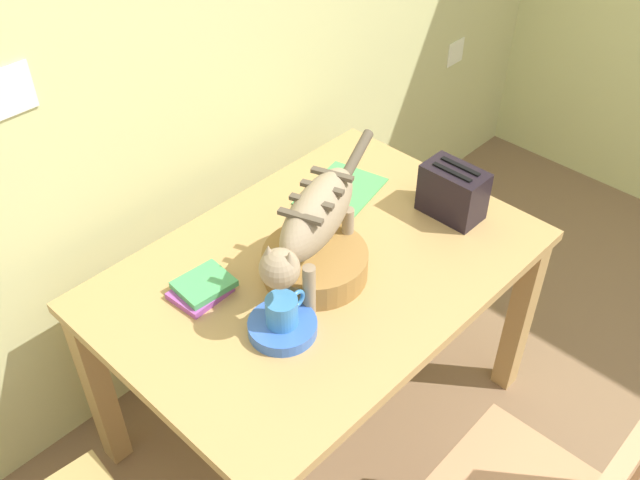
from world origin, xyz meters
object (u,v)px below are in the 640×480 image
(book_stack, at_px, (202,288))
(toaster, at_px, (453,192))
(dining_table, at_px, (320,287))
(coffee_mug, at_px, (283,310))
(magazine, at_px, (341,191))
(cat, at_px, (314,221))
(saucer_bowl, at_px, (283,327))
(wicker_basket, at_px, (315,263))

(book_stack, xyz_separation_m, toaster, (0.79, -0.29, 0.07))
(dining_table, distance_m, coffee_mug, 0.32)
(magazine, bearing_deg, coffee_mug, -163.95)
(cat, bearing_deg, magazine, -76.95)
(book_stack, bearing_deg, cat, -38.35)
(coffee_mug, bearing_deg, cat, 19.92)
(magazine, bearing_deg, toaster, -76.98)
(toaster, bearing_deg, cat, 170.32)
(dining_table, relative_size, toaster, 6.48)
(dining_table, relative_size, saucer_bowl, 6.89)
(book_stack, relative_size, toaster, 0.88)
(saucer_bowl, xyz_separation_m, wicker_basket, (0.22, 0.09, 0.03))
(dining_table, height_order, wicker_basket, wicker_basket)
(coffee_mug, bearing_deg, toaster, -1.67)
(cat, xyz_separation_m, toaster, (0.54, -0.09, -0.14))
(coffee_mug, relative_size, toaster, 0.64)
(coffee_mug, xyz_separation_m, toaster, (0.73, -0.02, 0.01))
(dining_table, relative_size, book_stack, 7.37)
(dining_table, bearing_deg, saucer_bowl, -157.22)
(wicker_basket, distance_m, toaster, 0.53)
(magazine, height_order, book_stack, book_stack)
(magazine, bearing_deg, saucer_bowl, -164.09)
(magazine, bearing_deg, wicker_basket, -160.73)
(book_stack, bearing_deg, wicker_basket, -32.39)
(dining_table, xyz_separation_m, saucer_bowl, (-0.26, -0.11, 0.11))
(cat, bearing_deg, wicker_basket, -67.47)
(coffee_mug, height_order, book_stack, coffee_mug)
(dining_table, distance_m, book_stack, 0.37)
(magazine, distance_m, toaster, 0.38)
(coffee_mug, bearing_deg, book_stack, 102.37)
(saucer_bowl, bearing_deg, wicker_basket, 22.76)
(cat, distance_m, wicker_basket, 0.19)
(wicker_basket, bearing_deg, dining_table, 22.87)
(dining_table, distance_m, magazine, 0.39)
(cat, bearing_deg, dining_table, -77.72)
(dining_table, xyz_separation_m, book_stack, (-0.32, 0.16, 0.11))
(wicker_basket, xyz_separation_m, toaster, (0.51, -0.12, 0.04))
(saucer_bowl, bearing_deg, toaster, -1.66)
(book_stack, relative_size, wicker_basket, 0.57)
(coffee_mug, height_order, magazine, coffee_mug)
(dining_table, height_order, book_stack, book_stack)
(cat, height_order, toaster, cat)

